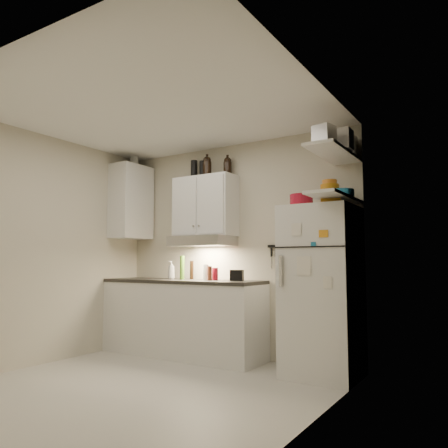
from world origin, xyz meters
The scene contains 36 objects.
floor centered at (0.00, 0.00, -0.01)m, with size 3.20×3.00×0.02m, color beige.
ceiling centered at (0.00, 0.00, 2.61)m, with size 3.20×3.00×0.02m, color white.
back_wall centered at (0.00, 1.51, 1.30)m, with size 3.20×0.02×2.60m, color beige.
left_wall centered at (-1.61, 0.00, 1.30)m, with size 0.02×3.00×2.60m, color beige.
right_wall centered at (1.61, 0.00, 1.30)m, with size 0.02×3.00×2.60m, color beige.
base_cabinet centered at (-0.55, 1.20, 0.44)m, with size 2.10×0.60×0.88m, color white.
countertop centered at (-0.55, 1.20, 0.90)m, with size 2.10×0.62×0.04m, color #292723.
upper_cabinet centered at (-0.30, 1.33, 1.83)m, with size 0.80×0.33×0.75m, color white.
side_cabinet centered at (-1.44, 1.20, 1.95)m, with size 0.33×0.55×1.00m, color white.
range_hood centered at (-0.30, 1.27, 1.39)m, with size 0.76×0.46×0.12m, color silver.
fridge centered at (1.25, 1.16, 0.85)m, with size 0.70×0.68×1.70m, color silver.
shelf_hi centered at (1.45, 1.02, 2.20)m, with size 0.30×0.95×0.03m, color white.
shelf_lo centered at (1.45, 1.02, 1.76)m, with size 0.30×0.95×0.03m, color white.
knife_strip centered at (0.70, 1.49, 1.32)m, with size 0.42×0.02×0.03m, color black.
dutch_oven centered at (1.06, 1.13, 1.77)m, with size 0.24×0.24×0.14m, color #A61328.
book_stack centered at (1.40, 1.04, 1.74)m, with size 0.19×0.24×0.08m, color orange.
spice_jar centered at (1.37, 1.02, 1.75)m, with size 0.07×0.07×0.11m, color silver.
stock_pot centered at (1.44, 1.38, 2.32)m, with size 0.30×0.30×0.22m, color silver.
tin_a centered at (1.53, 1.01, 2.32)m, with size 0.20×0.18×0.20m, color #AAAAAD.
tin_b centered at (1.47, 0.70, 2.30)m, with size 0.17×0.17×0.17m, color #AAAAAD.
bowl_teal centered at (1.39, 1.25, 1.82)m, with size 0.24×0.24×0.09m, color #1B6A95.
bowl_orange centered at (1.34, 1.21, 1.90)m, with size 0.19×0.19×0.06m, color orange.
bowl_yellow centered at (1.34, 1.21, 1.95)m, with size 0.15×0.15×0.05m, color orange.
plates centered at (1.51, 1.05, 1.81)m, with size 0.24×0.24×0.06m, color #1B6A95.
growler_a centered at (-0.25, 1.30, 2.33)m, with size 0.11×0.11×0.26m, color black, non-canonical shape.
growler_b centered at (-0.02, 1.41, 2.32)m, with size 0.10×0.10×0.24m, color black, non-canonical shape.
thermos_a centered at (-0.39, 1.40, 2.31)m, with size 0.08×0.08×0.23m, color black.
thermos_b centered at (-0.52, 1.40, 2.33)m, with size 0.09×0.09×0.25m, color black.
side_jar centered at (-1.49, 1.29, 2.53)m, with size 0.12×0.12×0.15m, color silver.
soap_bottle centered at (-0.78, 1.27, 1.05)m, with size 0.10×0.10×0.26m, color white.
pepper_mill centered at (-0.14, 1.20, 1.00)m, with size 0.05×0.05×0.17m, color #5F2C1C.
oil_bottle centered at (-0.56, 1.21, 1.07)m, with size 0.06×0.06×0.29m, color #3F6C1B.
vinegar_bottle centered at (-0.51, 1.34, 1.04)m, with size 0.05×0.05×0.23m, color black.
clear_bottle centered at (-0.23, 1.24, 1.01)m, with size 0.06×0.06×0.19m, color silver.
red_jar centered at (-0.12, 1.29, 0.99)m, with size 0.07×0.07×0.15m, color #A61328.
caddy centered at (0.19, 1.27, 0.98)m, with size 0.15×0.11×0.13m, color black.
Camera 1 is at (2.78, -3.11, 1.14)m, focal length 35.00 mm.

